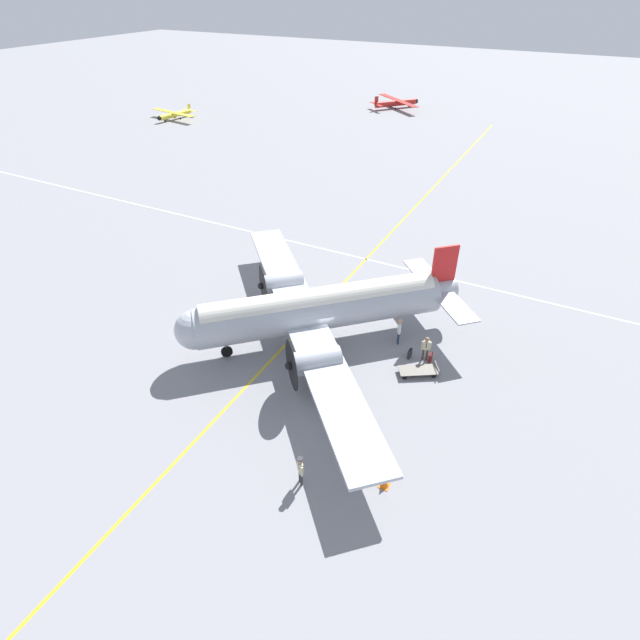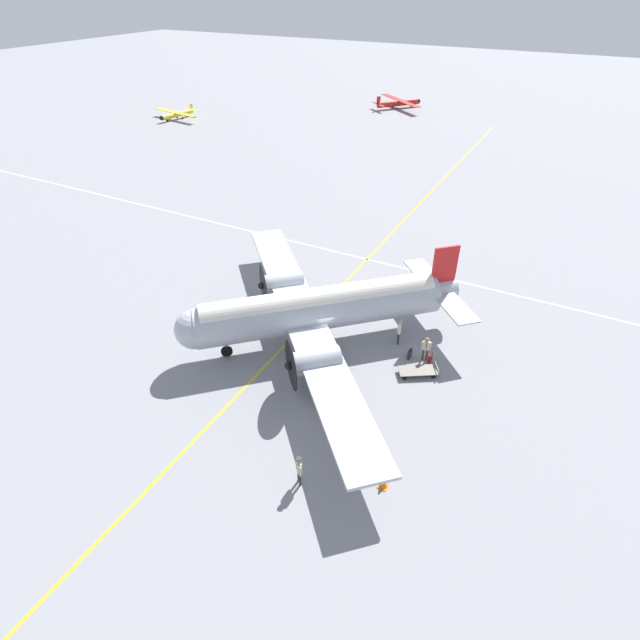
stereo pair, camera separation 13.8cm
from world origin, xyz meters
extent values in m
plane|color=gray|center=(0.00, 0.00, 0.00)|extent=(300.00, 300.00, 0.00)
cube|color=gold|center=(0.00, -1.71, 0.00)|extent=(120.00, 0.16, 0.01)
cube|color=silver|center=(-11.40, 0.00, 0.00)|extent=(0.16, 120.00, 0.01)
cylinder|color=#ADB2BC|center=(0.00, 0.00, 2.32)|extent=(12.10, 12.64, 2.43)
cylinder|color=silver|center=(0.00, 0.00, 2.99)|extent=(11.06, 11.61, 1.70)
sphere|color=#ADB2BC|center=(5.16, -5.49, 2.32)|extent=(2.31, 2.31, 2.31)
cylinder|color=#ADB2BC|center=(-5.16, 5.49, 2.44)|extent=(2.99, 3.06, 1.34)
cube|color=red|center=(-5.54, 5.89, 4.14)|extent=(1.24, 1.30, 2.80)
cube|color=#ADB2BC|center=(-5.41, 5.76, 2.56)|extent=(6.85, 6.57, 0.10)
cube|color=#ADB2BC|center=(0.76, -0.80, 2.01)|extent=(19.89, 18.91, 0.20)
cylinder|color=#ADB2BC|center=(4.04, 1.93, 2.03)|extent=(2.74, 2.79, 1.34)
cylinder|color=black|center=(5.00, 0.90, 2.03)|extent=(2.08, 1.96, 2.81)
sphere|color=black|center=(5.09, 0.80, 2.03)|extent=(0.47, 0.47, 0.47)
cylinder|color=#ADB2BC|center=(-2.17, -3.91, 2.03)|extent=(2.74, 2.79, 1.34)
cylinder|color=black|center=(-1.20, -4.94, 2.03)|extent=(2.08, 1.96, 2.81)
sphere|color=black|center=(-1.11, -5.03, 2.03)|extent=(0.47, 0.47, 0.47)
cylinder|color=#4C4C51|center=(3.86, 2.12, 1.02)|extent=(0.18, 0.18, 0.95)
cylinder|color=black|center=(3.86, 2.12, 0.55)|extent=(0.97, 1.01, 1.10)
cylinder|color=#4C4C51|center=(-2.35, -3.72, 1.02)|extent=(0.18, 0.18, 0.95)
cylinder|color=black|center=(-2.35, -3.72, 0.55)|extent=(0.97, 1.01, 1.10)
cylinder|color=#4C4C51|center=(4.03, -4.28, 0.79)|extent=(0.14, 0.14, 0.87)
cylinder|color=black|center=(4.03, -4.28, 0.35)|extent=(0.61, 0.63, 0.70)
cylinder|color=#2D2D33|center=(10.05, 4.30, 0.41)|extent=(0.12, 0.12, 0.82)
cylinder|color=#2D2D33|center=(9.89, 4.12, 0.41)|extent=(0.12, 0.12, 0.82)
cube|color=beige|center=(9.97, 4.21, 1.12)|extent=(0.40, 0.41, 0.61)
sphere|color=tan|center=(9.97, 4.21, 1.56)|extent=(0.27, 0.27, 0.27)
cylinder|color=beige|center=(10.13, 4.39, 1.09)|extent=(0.10, 0.10, 0.58)
cylinder|color=beige|center=(9.80, 4.03, 1.09)|extent=(0.10, 0.10, 0.58)
cube|color=navy|center=(10.04, 4.14, 1.20)|extent=(0.04, 0.04, 0.39)
cylinder|color=#2D2D33|center=(9.97, 4.21, 1.68)|extent=(0.40, 0.40, 0.07)
cylinder|color=navy|center=(-2.18, 4.44, 0.44)|extent=(0.13, 0.13, 0.89)
cylinder|color=navy|center=(-1.93, 4.53, 0.44)|extent=(0.13, 0.13, 0.89)
cube|color=white|center=(-2.05, 4.48, 1.22)|extent=(0.47, 0.34, 0.67)
sphere|color=tan|center=(-2.05, 4.48, 1.71)|extent=(0.30, 0.30, 0.30)
cylinder|color=white|center=(-2.30, 4.39, 1.19)|extent=(0.10, 0.10, 0.63)
cylinder|color=white|center=(-1.81, 4.58, 1.19)|extent=(0.10, 0.10, 0.63)
cylinder|color=#473D2D|center=(-1.27, 6.59, 0.40)|extent=(0.12, 0.12, 0.80)
cylinder|color=#473D2D|center=(-1.19, 6.37, 0.40)|extent=(0.12, 0.12, 0.80)
cube|color=beige|center=(-1.23, 6.48, 1.10)|extent=(0.30, 0.42, 0.60)
sphere|color=#8C6647|center=(-1.23, 6.48, 1.53)|extent=(0.27, 0.27, 0.27)
cylinder|color=beige|center=(-1.31, 6.70, 1.07)|extent=(0.09, 0.09, 0.57)
cylinder|color=beige|center=(-1.15, 6.26, 1.07)|extent=(0.09, 0.09, 0.57)
cube|color=black|center=(-1.14, 6.51, 1.17)|extent=(0.02, 0.05, 0.38)
cube|color=maroon|center=(-1.22, 6.84, 0.30)|extent=(0.41, 0.16, 0.60)
cube|color=#551515|center=(-1.22, 6.84, 0.63)|extent=(0.15, 0.11, 0.02)
cube|color=#232328|center=(-1.02, 5.61, 0.28)|extent=(0.51, 0.15, 0.56)
cube|color=black|center=(-1.02, 5.61, 0.59)|extent=(0.18, 0.10, 0.02)
cube|color=#6B665B|center=(0.23, 6.56, 0.30)|extent=(1.99, 2.40, 0.04)
cube|color=#6B665B|center=(-0.35, 7.48, 0.54)|extent=(0.83, 0.54, 0.04)
cylinder|color=#6B665B|center=(0.03, 7.72, 0.43)|extent=(0.04, 0.04, 0.22)
cylinder|color=#6B665B|center=(-0.73, 7.25, 0.43)|extent=(0.04, 0.04, 0.22)
cylinder|color=black|center=(1.00, 6.03, 0.14)|extent=(0.20, 0.27, 0.28)
cylinder|color=black|center=(0.35, 5.63, 0.14)|extent=(0.20, 0.27, 0.28)
cylinder|color=black|center=(0.10, 7.48, 0.14)|extent=(0.20, 0.27, 0.28)
cylinder|color=black|center=(-0.55, 7.08, 0.14)|extent=(0.20, 0.27, 0.28)
cylinder|color=#B2231E|center=(-63.67, -18.79, 0.82)|extent=(6.47, 5.56, 0.93)
sphere|color=black|center=(-66.74, -16.26, 0.82)|extent=(0.84, 0.84, 0.84)
cube|color=#B2231E|center=(-64.00, -18.52, 1.23)|extent=(8.18, 9.57, 0.08)
cube|color=#B2231E|center=(-60.80, -21.16, 1.56)|extent=(0.56, 0.48, 1.21)
cube|color=#B2231E|center=(-60.80, -21.16, 0.95)|extent=(2.82, 3.25, 0.04)
cylinder|color=black|center=(-65.76, -17.07, 0.14)|extent=(0.27, 0.24, 0.28)
cylinder|color=#4C4C51|center=(-65.76, -17.07, 0.24)|extent=(0.06, 0.06, 0.21)
cylinder|color=black|center=(-63.88, -19.72, 0.14)|extent=(0.27, 0.24, 0.28)
cylinder|color=#4C4C51|center=(-63.88, -19.72, 0.24)|extent=(0.06, 0.06, 0.21)
cylinder|color=black|center=(-62.81, -18.41, 0.14)|extent=(0.27, 0.24, 0.28)
cylinder|color=#4C4C51|center=(-62.81, -18.41, 0.24)|extent=(0.06, 0.06, 0.21)
cylinder|color=yellow|center=(-40.42, -46.83, 0.72)|extent=(6.02, 1.68, 0.73)
sphere|color=black|center=(-37.34, -47.33, 0.72)|extent=(0.66, 0.66, 0.66)
cube|color=yellow|center=(-40.09, -46.88, 1.04)|extent=(2.36, 9.00, 0.08)
cube|color=yellow|center=(-43.30, -46.36, 1.30)|extent=(0.53, 0.14, 0.95)
cube|color=yellow|center=(-43.30, -46.36, 0.82)|extent=(0.93, 2.96, 0.04)
cylinder|color=black|center=(-38.32, -47.17, 0.14)|extent=(0.29, 0.12, 0.28)
cylinder|color=#4C4C51|center=(-38.32, -47.17, 0.24)|extent=(0.06, 0.06, 0.21)
cylinder|color=black|center=(-40.64, -46.12, 0.14)|extent=(0.29, 0.12, 0.28)
cylinder|color=#4C4C51|center=(-40.64, -46.12, 0.24)|extent=(0.06, 0.06, 0.21)
cylinder|color=black|center=(-40.86, -47.43, 0.14)|extent=(0.29, 0.12, 0.28)
cylinder|color=#4C4C51|center=(-40.86, -47.43, 0.24)|extent=(0.06, 0.06, 0.21)
cube|color=orange|center=(8.34, 7.68, 0.01)|extent=(0.47, 0.47, 0.03)
cone|color=orange|center=(8.34, 7.68, 0.31)|extent=(0.40, 0.40, 0.62)
camera|label=1|loc=(22.36, 11.69, 19.33)|focal=28.00mm
camera|label=2|loc=(22.30, 11.81, 19.33)|focal=28.00mm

